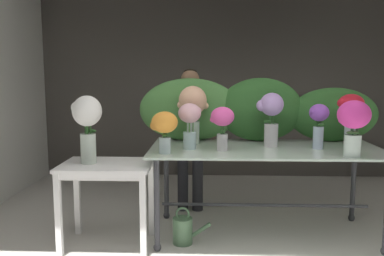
{
  "coord_description": "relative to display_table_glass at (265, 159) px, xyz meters",
  "views": [
    {
      "loc": [
        -0.2,
        -2.29,
        1.54
      ],
      "look_at": [
        -0.34,
        1.37,
        1.05
      ],
      "focal_mm": 37.94,
      "sensor_mm": 36.0,
      "label": 1
    }
  ],
  "objects": [
    {
      "name": "vase_sunset_peonies",
      "position": [
        -0.92,
        -0.31,
        0.35
      ],
      "size": [
        0.25,
        0.23,
        0.37
      ],
      "color": "silver",
      "rests_on": "display_table_glass"
    },
    {
      "name": "display_table_glass",
      "position": [
        0.0,
        0.0,
        0.0
      ],
      "size": [
        2.16,
        1.01,
        0.85
      ],
      "color": "silver",
      "rests_on": "ground"
    },
    {
      "name": "vase_crimson_ranunculus",
      "position": [
        0.79,
        0.04,
        0.45
      ],
      "size": [
        0.25,
        0.23,
        0.5
      ],
      "color": "silver",
      "rests_on": "display_table_glass"
    },
    {
      "name": "vase_magenta_lilies",
      "position": [
        0.66,
        -0.4,
        0.41
      ],
      "size": [
        0.27,
        0.27,
        0.47
      ],
      "color": "silver",
      "rests_on": "display_table_glass"
    },
    {
      "name": "vase_white_roses_tall",
      "position": [
        -1.6,
        -0.3,
        0.39
      ],
      "size": [
        0.26,
        0.26,
        0.6
      ],
      "color": "silver",
      "rests_on": "side_table_white"
    },
    {
      "name": "vase_lilac_carnations",
      "position": [
        0.05,
        0.06,
        0.43
      ],
      "size": [
        0.26,
        0.22,
        0.51
      ],
      "color": "silver",
      "rests_on": "display_table_glass"
    },
    {
      "name": "wall_back",
      "position": [
        -0.34,
        2.35,
        0.57
      ],
      "size": [
        5.46,
        0.12,
        2.63
      ],
      "primitive_type": "cube",
      "color": "#4C4742",
      "rests_on": "ground"
    },
    {
      "name": "ground_plane",
      "position": [
        -0.34,
        0.43,
        -0.74
      ],
      "size": [
        8.44,
        8.44,
        0.0
      ],
      "primitive_type": "plane",
      "color": "beige"
    },
    {
      "name": "florist",
      "position": [
        -0.74,
        0.67,
        0.25
      ],
      "size": [
        0.57,
        0.24,
        1.59
      ],
      "color": "#232328",
      "rests_on": "ground"
    },
    {
      "name": "vase_violet_snapdragons",
      "position": [
        0.47,
        -0.04,
        0.37
      ],
      "size": [
        0.19,
        0.18,
        0.42
      ],
      "color": "silver",
      "rests_on": "display_table_glass"
    },
    {
      "name": "side_table_white",
      "position": [
        -1.44,
        -0.3,
        -0.08
      ],
      "size": [
        0.8,
        0.58,
        0.75
      ],
      "color": "white",
      "rests_on": "ground"
    },
    {
      "name": "watering_can",
      "position": [
        -0.76,
        -0.24,
        -0.61
      ],
      "size": [
        0.35,
        0.18,
        0.34
      ],
      "color": "#4C704C",
      "rests_on": "ground"
    },
    {
      "name": "foliage_backdrop",
      "position": [
        -0.04,
        0.39,
        0.42
      ],
      "size": [
        2.44,
        0.29,
        0.65
      ],
      "color": "#477F3D",
      "rests_on": "display_table_glass"
    },
    {
      "name": "vase_fuchsia_tulips",
      "position": [
        -0.41,
        -0.16,
        0.37
      ],
      "size": [
        0.22,
        0.21,
        0.4
      ],
      "color": "silver",
      "rests_on": "display_table_glass"
    },
    {
      "name": "vase_peach_dahlias",
      "position": [
        -0.69,
        0.19,
        0.47
      ],
      "size": [
        0.31,
        0.28,
        0.57
      ],
      "color": "silver",
      "rests_on": "display_table_glass"
    },
    {
      "name": "vase_blush_roses",
      "position": [
        -0.71,
        -0.09,
        0.37
      ],
      "size": [
        0.21,
        0.21,
        0.42
      ],
      "color": "silver",
      "rests_on": "display_table_glass"
    }
  ]
}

